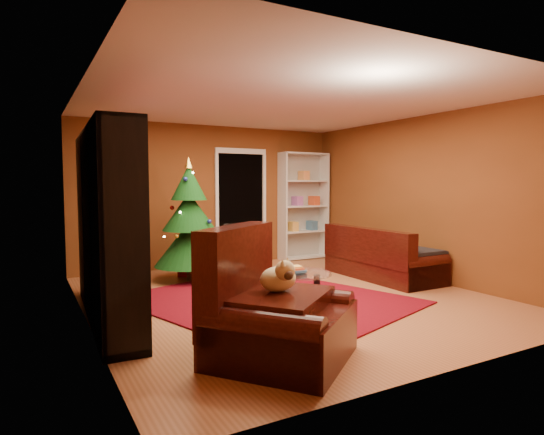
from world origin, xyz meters
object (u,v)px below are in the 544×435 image
white_bookshelf (304,206)px  dog (278,279)px  armchair (281,307)px  media_unit (106,226)px  coffee_table (299,289)px  gift_box_teal (129,276)px  sofa (383,252)px  christmas_tree (189,221)px  gift_box_green (215,268)px  gift_box_red (184,270)px  acrylic_chair (241,255)px  rug (268,300)px

white_bookshelf → dog: white_bookshelf is taller
armchair → media_unit: bearing=81.4°
white_bookshelf → coffee_table: (-2.02, -3.03, -0.86)m
gift_box_teal → white_bookshelf: (3.65, 0.80, 0.93)m
media_unit → coffee_table: bearing=-12.3°
media_unit → sofa: size_ratio=1.40×
christmas_tree → gift_box_green: christmas_tree is taller
sofa → media_unit: bearing=92.8°
gift_box_red → acrylic_chair: acrylic_chair is taller
gift_box_red → gift_box_teal: bearing=-165.8°
rug → media_unit: media_unit is taller
media_unit → acrylic_chair: (2.15, 1.07, -0.65)m
christmas_tree → dog: christmas_tree is taller
white_bookshelf → armchair: size_ratio=1.85×
gift_box_green → white_bookshelf: size_ratio=0.11×
media_unit → acrylic_chair: size_ratio=3.37×
gift_box_teal → acrylic_chair: (1.60, -0.59, 0.27)m
gift_box_teal → sofa: (3.74, -1.44, 0.28)m
gift_box_red → acrylic_chair: bearing=-51.6°
coffee_table → acrylic_chair: bearing=91.1°
white_bookshelf → sofa: size_ratio=1.12×
dog → acrylic_chair: (1.02, 2.98, -0.28)m
gift_box_green → dog: size_ratio=0.62×
sofa → acrylic_chair: (-2.14, 0.85, -0.01)m
white_bookshelf → dog: (-3.07, -4.37, -0.38)m
media_unit → dog: bearing=-57.1°
gift_box_red → dog: dog is taller
rug → christmas_tree: 2.02m
gift_box_teal → gift_box_red: bearing=14.2°
armchair → dog: armchair is taller
rug → acrylic_chair: bearing=81.1°
rug → acrylic_chair: (0.20, 1.26, 0.40)m
gift_box_teal → gift_box_red: gift_box_teal is taller
armchair → sofa: bearing=-3.4°
christmas_tree → white_bookshelf: white_bookshelf is taller
rug → media_unit: size_ratio=1.20×
christmas_tree → dog: 3.47m
media_unit → christmas_tree: 2.13m
gift_box_green → christmas_tree: bearing=-157.0°
media_unit → gift_box_teal: media_unit is taller
acrylic_chair → white_bookshelf: bearing=37.1°
gift_box_teal → white_bookshelf: white_bookshelf is taller
sofa → coffee_table: (-2.11, -0.79, -0.21)m
rug → white_bookshelf: (2.25, 2.64, 1.06)m
gift_box_green → coffee_table: (0.21, -2.32, 0.09)m
christmas_tree → acrylic_chair: christmas_tree is taller
armchair → coffee_table: bearing=14.8°
dog → rug: bearing=26.2°
dog → acrylic_chair: 3.17m
dog → armchair: bearing=-135.0°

